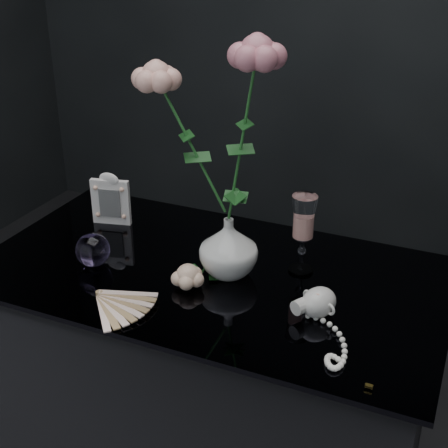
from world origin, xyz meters
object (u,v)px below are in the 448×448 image
at_px(picture_frame, 111,198).
at_px(loose_rose, 188,276).
at_px(paperweight, 93,250).
at_px(wine_glass, 303,235).
at_px(pearl_jar, 319,301).
at_px(vase, 228,247).

xyz_separation_m(picture_frame, loose_rose, (0.32, -0.20, -0.04)).
relative_size(picture_frame, paperweight, 1.78).
bearing_deg(wine_glass, pearl_jar, -61.17).
xyz_separation_m(wine_glass, paperweight, (-0.44, -0.17, -0.05)).
height_order(wine_glass, picture_frame, wine_glass).
bearing_deg(wine_glass, loose_rose, -141.19).
xyz_separation_m(vase, paperweight, (-0.30, -0.09, -0.03)).
relative_size(paperweight, loose_rose, 0.50).
bearing_deg(loose_rose, paperweight, -177.95).
relative_size(picture_frame, pearl_jar, 0.63).
relative_size(vase, loose_rose, 0.86).
bearing_deg(pearl_jar, wine_glass, 147.93).
relative_size(wine_glass, loose_rose, 1.17).
distance_m(wine_glass, picture_frame, 0.53).
bearing_deg(picture_frame, vase, -30.64).
distance_m(vase, wine_glass, 0.17).
bearing_deg(vase, wine_glass, 28.58).
height_order(loose_rose, pearl_jar, pearl_jar).
relative_size(wine_glass, paperweight, 2.33).
bearing_deg(pearl_jar, loose_rose, -148.89).
distance_m(paperweight, pearl_jar, 0.53).
distance_m(picture_frame, pearl_jar, 0.64).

